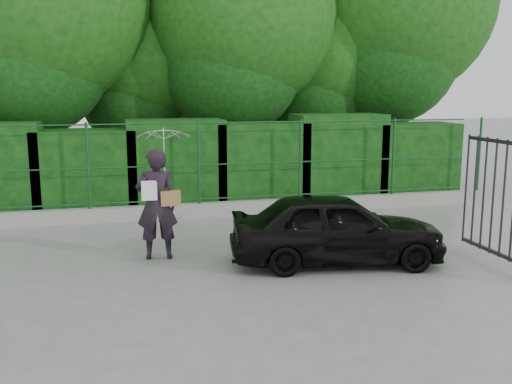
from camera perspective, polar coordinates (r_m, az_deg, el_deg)
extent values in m
plane|color=gray|center=(8.25, -3.87, -9.39)|extent=(80.00, 80.00, 0.00)
cube|color=#9E9E99|center=(12.50, -7.47, -1.90)|extent=(14.00, 0.25, 0.30)
cylinder|color=#13461E|center=(12.27, -16.44, 2.50)|extent=(0.06, 0.06, 1.80)
cylinder|color=#13461E|center=(12.38, -5.74, 2.94)|extent=(0.06, 0.06, 1.80)
cylinder|color=#13461E|center=(12.90, 4.44, 3.26)|extent=(0.06, 0.06, 1.80)
cylinder|color=#13461E|center=(13.79, 13.57, 3.46)|extent=(0.06, 0.06, 1.80)
cylinder|color=#13461E|center=(14.98, 21.43, 3.56)|extent=(0.06, 0.06, 1.80)
cylinder|color=#13461E|center=(12.45, -7.50, -0.78)|extent=(13.60, 0.03, 0.03)
cylinder|color=#13461E|center=(12.33, -7.58, 2.64)|extent=(13.60, 0.03, 0.03)
cylinder|color=#13461E|center=(12.25, -7.68, 6.82)|extent=(13.60, 0.03, 0.03)
cube|color=black|center=(13.30, -16.64, 1.94)|extent=(2.20, 1.20, 1.88)
cube|color=black|center=(13.33, -8.05, 2.73)|extent=(2.20, 1.20, 2.08)
cube|color=black|center=(13.68, 0.33, 2.81)|extent=(2.20, 1.20, 1.98)
cube|color=black|center=(14.29, 8.14, 3.39)|extent=(2.20, 1.20, 2.16)
cube|color=black|center=(15.16, 15.17, 3.06)|extent=(2.20, 1.20, 1.91)
cylinder|color=black|center=(14.96, -20.46, 7.65)|extent=(0.36, 0.36, 4.50)
cylinder|color=black|center=(16.22, -10.96, 6.05)|extent=(0.36, 0.36, 3.25)
sphere|color=#14470F|center=(16.19, -11.20, 12.95)|extent=(3.90, 3.90, 3.90)
cylinder|color=black|center=(15.53, -1.49, 7.90)|extent=(0.36, 0.36, 4.25)
sphere|color=#14470F|center=(15.63, -1.54, 17.29)|extent=(5.10, 5.10, 5.10)
cylinder|color=black|center=(16.92, 6.36, 6.77)|extent=(0.36, 0.36, 3.50)
sphere|color=#14470F|center=(16.92, 6.50, 13.89)|extent=(4.20, 4.20, 4.20)
cylinder|color=black|center=(17.32, 13.16, 8.72)|extent=(0.36, 0.36, 4.75)
sphere|color=#14470F|center=(17.49, 13.56, 18.09)|extent=(5.70, 5.70, 5.70)
cube|color=#26262D|center=(9.99, 23.29, -5.81)|extent=(0.05, 2.00, 0.06)
cube|color=#26262D|center=(9.67, 24.05, 4.51)|extent=(0.05, 2.00, 0.06)
cylinder|color=#26262D|center=(9.83, 23.49, -0.68)|extent=(0.04, 0.04, 1.90)
cylinder|color=#26262D|center=(10.02, 22.63, -0.42)|extent=(0.04, 0.04, 1.90)
cylinder|color=#26262D|center=(10.22, 21.81, -0.16)|extent=(0.04, 0.04, 1.90)
cylinder|color=#26262D|center=(10.42, 21.02, 0.08)|extent=(0.04, 0.04, 1.90)
cylinder|color=#26262D|center=(10.63, 20.25, 0.31)|extent=(0.04, 0.04, 1.90)
imported|color=black|center=(9.45, -9.90, -1.20)|extent=(0.69, 0.48, 1.83)
imported|color=white|center=(9.38, -9.17, 3.97)|extent=(0.88, 0.89, 0.81)
cube|color=olive|center=(9.37, -8.54, -0.60)|extent=(0.32, 0.15, 0.24)
cube|color=white|center=(9.28, -10.63, 0.13)|extent=(0.25, 0.02, 0.32)
imported|color=black|center=(9.22, 8.03, -3.60)|extent=(3.55, 1.84, 1.16)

